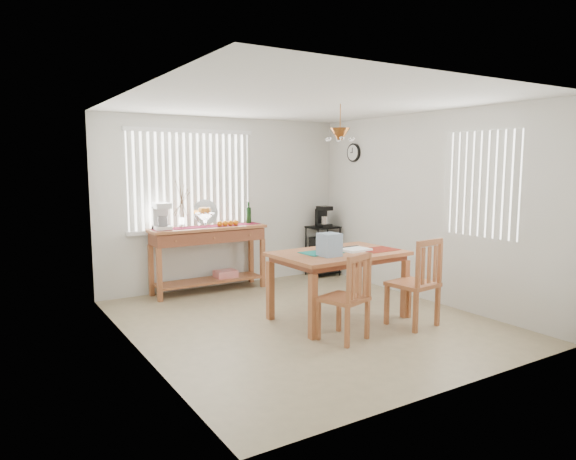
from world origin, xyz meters
TOP-DOWN VIEW (x-y plane):
  - ground at (0.00, 0.00)m, footprint 4.00×4.50m
  - room_shell at (0.00, 0.02)m, footprint 4.20×4.70m
  - sideboard at (-0.39, 1.99)m, footprint 1.74×0.49m
  - sideboard_items at (-0.67, 2.00)m, footprint 1.65×0.42m
  - wire_cart at (1.70, 2.00)m, footprint 0.50×0.40m
  - cart_items at (1.70, 2.01)m, footprint 0.20×0.24m
  - dining_table at (0.41, -0.12)m, footprint 1.60×1.06m
  - table_items at (0.26, -0.26)m, footprint 1.21×0.55m
  - chair_left at (-0.00, -0.81)m, footprint 0.55×0.55m
  - chair_right at (1.00, -0.85)m, footprint 0.54×0.54m

SIDE VIEW (x-z plane):
  - ground at x=0.00m, z-range -0.01..0.00m
  - chair_left at x=0.00m, z-range -0.01..0.95m
  - wire_cart at x=1.70m, z-range 0.09..0.93m
  - chair_right at x=1.00m, z-range -0.01..1.04m
  - sideboard at x=-0.39m, z-range 0.24..1.22m
  - dining_table at x=0.41m, z-range 0.32..1.16m
  - table_items at x=0.26m, z-range 0.80..1.07m
  - cart_items at x=1.70m, z-range 0.83..1.18m
  - sideboard_items at x=-0.67m, z-range 0.75..1.50m
  - room_shell at x=0.00m, z-range 0.34..3.04m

